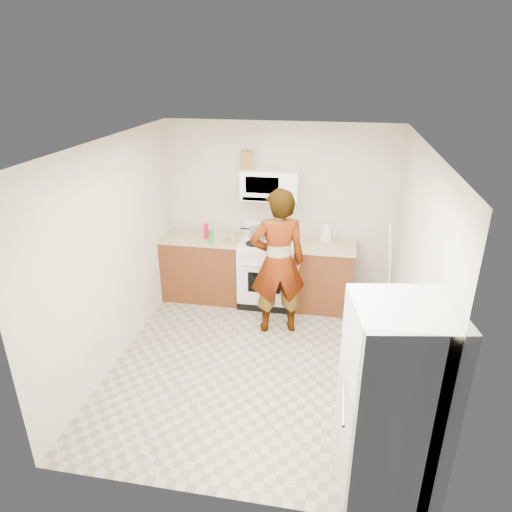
% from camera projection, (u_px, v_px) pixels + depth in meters
% --- Properties ---
extents(floor, '(3.60, 3.60, 0.00)m').
position_uv_depth(floor, '(256.00, 362.00, 5.29)').
color(floor, gray).
rests_on(floor, ground).
extents(back_wall, '(3.20, 0.02, 2.50)m').
position_uv_depth(back_wall, '(279.00, 213.00, 6.41)').
color(back_wall, beige).
rests_on(back_wall, floor).
extents(right_wall, '(0.02, 3.60, 2.50)m').
position_uv_depth(right_wall, '(413.00, 276.00, 4.53)').
color(right_wall, beige).
rests_on(right_wall, floor).
extents(cabinet_left, '(1.12, 0.62, 0.90)m').
position_uv_depth(cabinet_left, '(204.00, 268.00, 6.63)').
color(cabinet_left, '#5D2C16').
rests_on(cabinet_left, floor).
extents(counter_left, '(1.14, 0.64, 0.03)m').
position_uv_depth(counter_left, '(203.00, 238.00, 6.44)').
color(counter_left, tan).
rests_on(counter_left, cabinet_left).
extents(cabinet_right, '(0.80, 0.62, 0.90)m').
position_uv_depth(cabinet_right, '(323.00, 277.00, 6.34)').
color(cabinet_right, '#5D2C16').
rests_on(cabinet_right, floor).
extents(counter_right, '(0.82, 0.64, 0.03)m').
position_uv_depth(counter_right, '(325.00, 246.00, 6.16)').
color(counter_right, tan).
rests_on(counter_right, cabinet_right).
extents(gas_range, '(0.76, 0.65, 1.13)m').
position_uv_depth(gas_range, '(268.00, 271.00, 6.45)').
color(gas_range, white).
rests_on(gas_range, floor).
extents(microwave, '(0.76, 0.38, 0.40)m').
position_uv_depth(microwave, '(270.00, 184.00, 6.08)').
color(microwave, white).
rests_on(microwave, back_wall).
extents(person, '(0.78, 0.62, 1.88)m').
position_uv_depth(person, '(278.00, 263.00, 5.59)').
color(person, tan).
rests_on(person, floor).
extents(fridge, '(0.81, 0.81, 1.70)m').
position_uv_depth(fridge, '(392.00, 407.00, 3.40)').
color(fridge, beige).
rests_on(fridge, floor).
extents(kettle, '(0.20, 0.20, 0.20)m').
position_uv_depth(kettle, '(326.00, 233.00, 6.27)').
color(kettle, silver).
rests_on(kettle, counter_right).
extents(jug, '(0.18, 0.18, 0.24)m').
position_uv_depth(jug, '(247.00, 160.00, 5.98)').
color(jug, brown).
rests_on(jug, microwave).
extents(saucepan, '(0.27, 0.27, 0.13)m').
position_uv_depth(saucepan, '(259.00, 232.00, 6.34)').
color(saucepan, '#B1B1B6').
rests_on(saucepan, gas_range).
extents(tray, '(0.26, 0.18, 0.05)m').
position_uv_depth(tray, '(277.00, 243.00, 6.15)').
color(tray, silver).
rests_on(tray, gas_range).
extents(bottle_spray, '(0.08, 0.08, 0.22)m').
position_uv_depth(bottle_spray, '(206.00, 231.00, 6.31)').
color(bottle_spray, red).
rests_on(bottle_spray, counter_left).
extents(bottle_hot_sauce, '(0.06, 0.06, 0.15)m').
position_uv_depth(bottle_hot_sauce, '(232.00, 237.00, 6.19)').
color(bottle_hot_sauce, gold).
rests_on(bottle_hot_sauce, counter_left).
extents(bottle_green_cap, '(0.08, 0.08, 0.20)m').
position_uv_depth(bottle_green_cap, '(211.00, 237.00, 6.15)').
color(bottle_green_cap, '#198E20').
rests_on(bottle_green_cap, counter_left).
extents(pot_lid, '(0.28, 0.28, 0.01)m').
position_uv_depth(pot_lid, '(231.00, 241.00, 6.26)').
color(pot_lid, silver).
rests_on(pot_lid, counter_left).
extents(broom, '(0.21, 0.27, 1.45)m').
position_uv_depth(broom, '(390.00, 277.00, 5.69)').
color(broom, silver).
rests_on(broom, floor).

